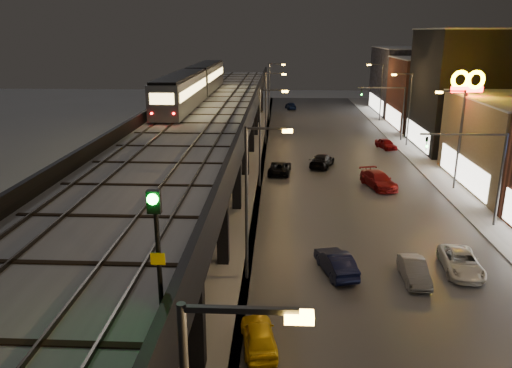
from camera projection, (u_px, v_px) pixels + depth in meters
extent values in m
cube|color=#46474D|center=(343.00, 176.00, 49.72)|extent=(17.00, 120.00, 0.06)
cube|color=#9FA1A8|center=(445.00, 177.00, 49.25)|extent=(4.00, 120.00, 0.14)
cube|color=#9FA1A8|center=(209.00, 174.00, 50.34)|extent=(11.00, 120.00, 0.06)
cube|color=black|center=(203.00, 122.00, 45.78)|extent=(9.00, 100.00, 1.00)
cube|color=black|center=(22.00, 307.00, 21.10)|extent=(0.70, 0.70, 5.30)
cube|color=black|center=(196.00, 312.00, 20.76)|extent=(0.70, 0.70, 5.30)
cube|color=black|center=(103.00, 255.00, 20.20)|extent=(8.00, 0.60, 0.50)
cube|color=black|center=(103.00, 221.00, 30.65)|extent=(0.70, 0.70, 5.30)
cube|color=black|center=(223.00, 223.00, 30.31)|extent=(0.70, 0.70, 5.30)
cube|color=black|center=(160.00, 183.00, 29.74)|extent=(8.00, 0.60, 0.50)
cube|color=black|center=(145.00, 176.00, 40.20)|extent=(0.70, 0.70, 5.30)
cube|color=black|center=(237.00, 177.00, 39.85)|extent=(0.70, 0.70, 5.30)
cube|color=black|center=(190.00, 146.00, 39.29)|extent=(8.00, 0.60, 0.50)
cube|color=black|center=(171.00, 148.00, 49.74)|extent=(0.70, 0.70, 5.30)
cube|color=black|center=(245.00, 149.00, 49.40)|extent=(0.70, 0.70, 5.30)
cube|color=black|center=(208.00, 124.00, 48.84)|extent=(8.00, 0.60, 0.50)
cube|color=black|center=(189.00, 129.00, 59.29)|extent=(0.70, 0.70, 5.30)
cube|color=black|center=(251.00, 130.00, 58.95)|extent=(0.70, 0.70, 5.30)
cube|color=black|center=(220.00, 108.00, 58.38)|extent=(8.00, 0.60, 0.50)
cube|color=black|center=(202.00, 116.00, 68.84)|extent=(0.70, 0.70, 5.30)
cube|color=black|center=(255.00, 116.00, 68.49)|extent=(0.70, 0.70, 5.30)
cube|color=black|center=(228.00, 98.00, 67.93)|extent=(8.00, 0.60, 0.50)
cube|color=black|center=(212.00, 105.00, 78.38)|extent=(0.70, 0.70, 5.30)
cube|color=black|center=(258.00, 106.00, 78.04)|extent=(0.70, 0.70, 5.30)
cube|color=black|center=(235.00, 89.00, 77.48)|extent=(8.00, 0.60, 0.50)
cube|color=black|center=(219.00, 97.00, 87.93)|extent=(0.70, 0.70, 5.30)
cube|color=black|center=(261.00, 97.00, 87.59)|extent=(0.70, 0.70, 5.30)
cube|color=black|center=(240.00, 83.00, 87.02)|extent=(8.00, 0.60, 0.50)
cube|color=#B2B7C1|center=(202.00, 116.00, 45.61)|extent=(8.40, 100.00, 0.16)
cube|color=#332D28|center=(168.00, 114.00, 45.71)|extent=(0.08, 98.00, 0.16)
cube|color=#332D28|center=(183.00, 114.00, 45.65)|extent=(0.08, 98.00, 0.16)
cube|color=#332D28|center=(216.00, 115.00, 45.51)|extent=(0.08, 98.00, 0.16)
cube|color=#332D28|center=(232.00, 115.00, 45.44)|extent=(0.08, 98.00, 0.16)
cube|color=black|center=(69.00, 257.00, 16.94)|extent=(7.80, 0.24, 0.06)
cube|color=black|center=(170.00, 150.00, 32.21)|extent=(7.80, 0.24, 0.06)
cube|color=black|center=(206.00, 112.00, 47.49)|extent=(7.80, 0.24, 0.06)
cube|color=black|center=(224.00, 92.00, 62.76)|extent=(7.80, 0.24, 0.06)
cube|color=black|center=(235.00, 80.00, 78.04)|extent=(7.80, 0.24, 0.06)
cube|color=black|center=(250.00, 111.00, 45.27)|extent=(0.30, 100.00, 1.10)
cube|color=black|center=(155.00, 111.00, 45.67)|extent=(0.30, 100.00, 1.10)
cube|color=white|center=(462.00, 170.00, 45.91)|extent=(0.10, 12.00, 2.40)
cube|color=black|center=(473.00, 91.00, 59.32)|extent=(12.00, 13.00, 14.00)
cube|color=white|center=(417.00, 135.00, 61.19)|extent=(0.10, 10.40, 2.40)
cube|color=#B2B7C1|center=(481.00, 29.00, 57.24)|extent=(12.20, 13.20, 0.16)
cube|color=brown|center=(436.00, 94.00, 73.27)|extent=(12.00, 12.00, 10.00)
cube|color=white|center=(393.00, 116.00, 74.55)|extent=(0.10, 9.60, 2.40)
cube|color=#B2B7C1|center=(440.00, 58.00, 71.78)|extent=(12.20, 12.20, 0.16)
cube|color=#2A2931|center=(412.00, 81.00, 86.49)|extent=(12.00, 16.00, 11.00)
cube|color=white|center=(376.00, 103.00, 87.92)|extent=(0.10, 12.80, 2.40)
cube|color=#B2B7C1|center=(416.00, 48.00, 84.85)|extent=(12.20, 16.20, 0.16)
cube|color=#38383A|center=(240.00, 310.00, 9.25)|extent=(2.20, 0.12, 0.12)
cube|color=yellow|center=(299.00, 317.00, 9.24)|extent=(0.55, 0.28, 0.18)
cylinder|color=#38383A|center=(247.00, 206.00, 27.78)|extent=(0.18, 0.18, 9.00)
cube|color=#38383A|center=(267.00, 128.00, 26.44)|extent=(2.20, 0.12, 0.12)
cube|color=yellow|center=(287.00, 131.00, 26.42)|extent=(0.55, 0.28, 0.18)
cylinder|color=#38383A|center=(260.00, 139.00, 44.96)|extent=(0.18, 0.18, 9.00)
cube|color=#38383A|center=(272.00, 90.00, 43.62)|extent=(2.20, 0.12, 0.12)
cube|color=yellow|center=(285.00, 91.00, 43.60)|extent=(0.55, 0.28, 0.18)
cylinder|color=#38383A|center=(459.00, 141.00, 44.15)|extent=(0.18, 0.18, 9.00)
cube|color=#38383A|center=(452.00, 91.00, 42.90)|extent=(2.20, 0.12, 0.12)
cube|color=yellow|center=(439.00, 92.00, 42.99)|extent=(0.55, 0.28, 0.18)
cylinder|color=#38383A|center=(266.00, 109.00, 62.15)|extent=(0.18, 0.18, 9.00)
cube|color=#38383A|center=(275.00, 73.00, 60.80)|extent=(2.20, 0.12, 0.12)
cube|color=yellow|center=(284.00, 74.00, 60.79)|extent=(0.55, 0.28, 0.18)
cylinder|color=#38383A|center=(409.00, 110.00, 61.33)|extent=(0.18, 0.18, 9.00)
cube|color=#38383A|center=(403.00, 74.00, 60.09)|extent=(2.20, 0.12, 0.12)
cube|color=yellow|center=(394.00, 75.00, 60.17)|extent=(0.55, 0.28, 0.18)
cylinder|color=#38383A|center=(269.00, 92.00, 79.33)|extent=(0.18, 0.18, 9.00)
cube|color=#38383A|center=(276.00, 64.00, 77.99)|extent=(2.20, 0.12, 0.12)
cube|color=yellow|center=(283.00, 65.00, 77.97)|extent=(0.55, 0.28, 0.18)
cylinder|color=#38383A|center=(381.00, 93.00, 78.51)|extent=(0.18, 0.18, 9.00)
cube|color=#38383A|center=(376.00, 64.00, 77.27)|extent=(2.20, 0.12, 0.12)
cube|color=yellow|center=(369.00, 65.00, 77.36)|extent=(0.55, 0.28, 0.18)
cylinder|color=#38383A|center=(500.00, 181.00, 35.85)|extent=(0.20, 0.20, 7.00)
cube|color=#38383A|center=(464.00, 134.00, 34.99)|extent=(6.00, 0.12, 0.12)
imported|color=black|center=(427.00, 141.00, 35.25)|extent=(0.20, 0.16, 1.00)
sphere|color=#0CFF26|center=(427.00, 145.00, 35.18)|extent=(0.18, 0.18, 0.18)
cylinder|color=#38383A|center=(403.00, 114.00, 64.49)|extent=(0.20, 0.20, 7.00)
cube|color=#38383A|center=(381.00, 88.00, 63.63)|extent=(6.00, 0.12, 0.12)
imported|color=black|center=(362.00, 92.00, 63.89)|extent=(0.20, 0.16, 1.00)
sphere|color=#0CFF26|center=(362.00, 94.00, 63.82)|extent=(0.18, 0.18, 0.18)
cube|color=gray|center=(181.00, 93.00, 48.13)|extent=(2.66, 16.02, 3.02)
cube|color=black|center=(180.00, 76.00, 47.66)|extent=(2.38, 15.56, 0.23)
cube|color=#FFD97A|center=(167.00, 88.00, 48.07)|extent=(0.05, 14.65, 0.82)
cube|color=#FFD97A|center=(195.00, 89.00, 47.95)|extent=(0.05, 14.65, 0.82)
cube|color=gray|center=(206.00, 77.00, 64.13)|extent=(2.66, 16.02, 3.02)
cube|color=black|center=(206.00, 64.00, 63.65)|extent=(2.38, 15.56, 0.23)
cube|color=#FFD97A|center=(196.00, 74.00, 64.07)|extent=(0.05, 14.65, 0.82)
cube|color=#FFD97A|center=(216.00, 74.00, 63.95)|extent=(0.05, 14.65, 0.82)
cube|color=#FFD97A|center=(162.00, 99.00, 40.34)|extent=(2.01, 0.05, 0.92)
sphere|color=#FF0C0C|center=(151.00, 113.00, 40.71)|extent=(0.18, 0.18, 0.18)
sphere|color=#FF0C0C|center=(174.00, 114.00, 40.63)|extent=(0.18, 0.18, 0.18)
cylinder|color=black|center=(158.00, 250.00, 13.27)|extent=(0.13, 0.13, 3.33)
cube|color=black|center=(154.00, 202.00, 12.75)|extent=(0.35, 0.20, 0.61)
sphere|color=#0CFF26|center=(153.00, 199.00, 12.60)|extent=(0.29, 0.29, 0.29)
cube|color=yellow|center=(158.00, 259.00, 13.24)|extent=(0.39, 0.04, 0.33)
imported|color=yellow|center=(259.00, 337.00, 22.54)|extent=(2.01, 3.83, 1.24)
imported|color=black|center=(336.00, 263.00, 29.52)|extent=(2.42, 4.36, 1.36)
imported|color=black|center=(280.00, 168.00, 50.27)|extent=(2.47, 4.61, 1.23)
imported|color=black|center=(322.00, 161.00, 52.71)|extent=(3.27, 5.02, 1.35)
imported|color=#0F1A42|center=(291.00, 106.00, 91.56)|extent=(2.19, 4.08, 1.32)
imported|color=#515255|center=(414.00, 272.00, 28.66)|extent=(1.35, 3.71, 1.21)
imported|color=silver|center=(461.00, 263.00, 29.70)|extent=(2.40, 4.58, 1.23)
imported|color=maroon|center=(378.00, 181.00, 45.73)|extent=(3.29, 5.29, 1.43)
imported|color=maroon|center=(386.00, 144.00, 60.76)|extent=(2.48, 3.89, 1.23)
cylinder|color=#38383A|center=(461.00, 139.00, 46.50)|extent=(0.24, 0.24, 8.47)
cube|color=#FF0C0C|center=(467.00, 89.00, 45.17)|extent=(2.96, 0.25, 0.53)
torus|color=#FFDE00|center=(460.00, 80.00, 44.95)|extent=(1.75, 0.61, 1.71)
torus|color=#FFDE00|center=(476.00, 80.00, 44.88)|extent=(1.75, 0.61, 1.71)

